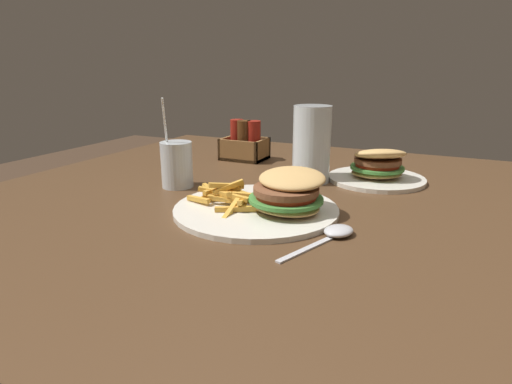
{
  "coord_description": "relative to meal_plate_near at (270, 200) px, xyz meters",
  "views": [
    {
      "loc": [
        0.23,
        -0.81,
        1.0
      ],
      "look_at": [
        -0.1,
        -0.1,
        0.76
      ],
      "focal_mm": 30.0,
      "sensor_mm": 36.0,
      "label": 1
    }
  ],
  "objects": [
    {
      "name": "meal_plate_near",
      "position": [
        0.0,
        0.0,
        0.0
      ],
      "size": [
        0.32,
        0.32,
        0.09
      ],
      "color": "silver",
      "rests_on": "dining_table"
    },
    {
      "name": "dining_table",
      "position": [
        0.07,
        0.1,
        -0.13
      ],
      "size": [
        1.51,
        1.24,
        0.72
      ],
      "color": "#4C331E",
      "rests_on": "ground_plane"
    },
    {
      "name": "meal_plate_far",
      "position": [
        0.14,
        0.33,
        0.0
      ],
      "size": [
        0.23,
        0.23,
        0.09
      ],
      "color": "silver",
      "rests_on": "dining_table"
    },
    {
      "name": "spoon",
      "position": [
        0.15,
        -0.06,
        -0.02
      ],
      "size": [
        0.09,
        0.18,
        0.02
      ],
      "rotation": [
        0.0,
        0.0,
        1.22
      ],
      "color": "silver",
      "rests_on": "dining_table"
    },
    {
      "name": "beer_glass",
      "position": [
        -0.0,
        0.25,
        0.06
      ],
      "size": [
        0.09,
        0.09,
        0.18
      ],
      "color": "silver",
      "rests_on": "dining_table"
    },
    {
      "name": "juice_glass",
      "position": [
        -0.27,
        0.08,
        0.02
      ],
      "size": [
        0.07,
        0.07,
        0.2
      ],
      "color": "silver",
      "rests_on": "dining_table"
    },
    {
      "name": "condiment_caddy",
      "position": [
        -0.26,
        0.41,
        0.02
      ],
      "size": [
        0.13,
        0.1,
        0.12
      ],
      "color": "brown",
      "rests_on": "dining_table"
    }
  ]
}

